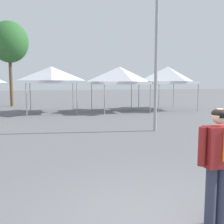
% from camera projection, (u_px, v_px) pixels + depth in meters
% --- Properties ---
extents(canopy_tent_right_of_center, '(3.60, 3.60, 3.26)m').
position_uv_depth(canopy_tent_right_of_center, '(51.00, 75.00, 18.18)').
color(canopy_tent_right_of_center, '#9E9EA3').
rests_on(canopy_tent_right_of_center, ground).
extents(canopy_tent_far_left, '(3.64, 3.64, 3.29)m').
position_uv_depth(canopy_tent_far_left, '(119.00, 76.00, 18.85)').
color(canopy_tent_far_left, '#9E9EA3').
rests_on(canopy_tent_far_left, ground).
extents(canopy_tent_behind_left, '(3.66, 3.66, 3.38)m').
position_uv_depth(canopy_tent_behind_left, '(167.00, 75.00, 20.39)').
color(canopy_tent_behind_left, '#9E9EA3').
rests_on(canopy_tent_behind_left, ground).
extents(person_foreground, '(0.65, 0.27, 1.78)m').
position_uv_depth(person_foreground, '(218.00, 159.00, 3.76)').
color(person_foreground, '#33384C').
rests_on(person_foreground, ground).
extents(light_pole_opposite_side, '(0.36, 0.36, 7.92)m').
position_uv_depth(light_pole_opposite_side, '(157.00, 26.00, 11.00)').
color(light_pole_opposite_side, '#9E9EA3').
rests_on(light_pole_opposite_side, ground).
extents(tree_behind_tents_right, '(3.29, 3.29, 7.50)m').
position_uv_depth(tree_behind_tents_right, '(9.00, 42.00, 22.81)').
color(tree_behind_tents_right, brown).
rests_on(tree_behind_tents_right, ground).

